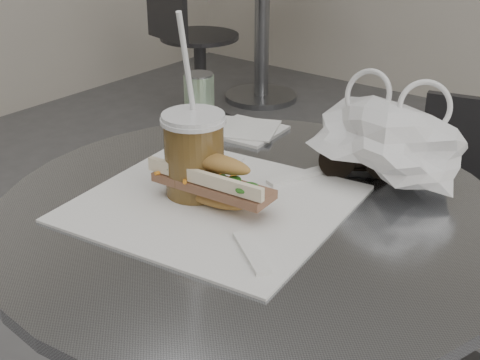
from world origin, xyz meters
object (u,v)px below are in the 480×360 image
Objects in this scene: chair_far at (460,272)px; iced_coffee at (194,154)px; banh_mi at (214,181)px; sunglasses at (359,164)px; bg_chair at (193,64)px; bg_table at (262,16)px; drink_can at (199,102)px; cafe_table at (250,355)px.

iced_coffee is at bearing 60.86° from chair_far.
banh_mi is 0.25m from sunglasses.
iced_coffee is at bearing -35.04° from bg_chair.
banh_mi is 1.96× the size of sunglasses.
chair_far is 1.97m from bg_chair.
banh_mi is (1.55, -2.23, 0.31)m from bg_table.
banh_mi is at bearing -11.49° from iced_coffee.
bg_table is 1.05× the size of chair_far.
bg_chair is 2.34m from banh_mi.
drink_can reaches higher than bg_chair.
chair_far is at bearing -16.66° from bg_chair.
banh_mi is 0.32m from drink_can.
sunglasses is (1.67, -2.01, 0.30)m from bg_table.
cafe_table is 6.29× the size of sunglasses.
bg_table is 0.57m from bg_chair.
drink_can is at bearing -56.46° from bg_table.
drink_can is (1.33, -1.45, 0.47)m from bg_chair.
banh_mi is at bearing -44.86° from drink_can.
bg_table is at bearing 102.12° from bg_chair.
iced_coffee is 2.59× the size of drink_can.
bg_table is 3.13× the size of banh_mi.
sunglasses is (0.16, 0.21, -0.05)m from iced_coffee.
cafe_table is 0.36m from sunglasses.
chair_far is 6.53× the size of drink_can.
iced_coffee is 0.27m from sunglasses.
drink_can reaches higher than banh_mi.
bg_table reaches higher than chair_far.
chair_far is at bearing -41.58° from bg_table.
iced_coffee is (-0.20, -0.70, 0.49)m from chair_far.
bg_table is 2.63m from sunglasses.
bg_table is 2.74m from banh_mi.
iced_coffee is (-0.09, -0.02, 0.34)m from cafe_table.
bg_chair is (-1.61, 1.65, -0.14)m from cafe_table.
bg_chair is at bearing 132.52° from drink_can.
bg_table is at bearing 124.20° from iced_coffee.
drink_can reaches higher than chair_far.
drink_can reaches higher than bg_table.
drink_can is at bearing 144.25° from sunglasses.
sunglasses is (-0.04, -0.49, 0.45)m from chair_far.
bg_table is 2.70m from iced_coffee.
iced_coffee reaches higher than bg_chair.
bg_chair is 2.31m from iced_coffee.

